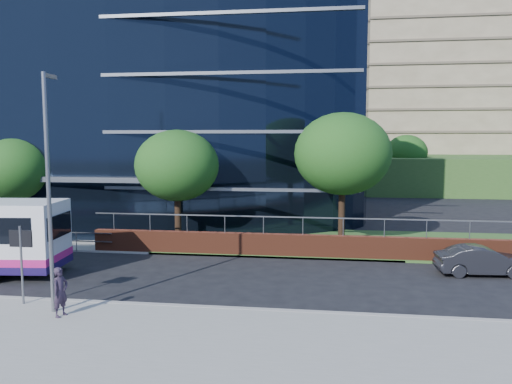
# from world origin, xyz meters

# --- Properties ---
(grass_verge) EXTENTS (36.00, 8.00, 0.12)m
(grass_verge) POSITION_xyz_m (24.00, 11.00, 0.06)
(grass_verge) COLOR #2D511E
(grass_verge) RESTS_ON ground
(glass_office) EXTENTS (44.00, 23.10, 16.00)m
(glass_office) POSITION_xyz_m (-4.00, 20.85, 8.00)
(glass_office) COLOR black
(glass_office) RESTS_ON ground
(retaining_wall) EXTENTS (34.00, 0.40, 2.11)m
(retaining_wall) POSITION_xyz_m (20.00, 7.30, 0.61)
(retaining_wall) COLOR maroon
(retaining_wall) RESTS_ON ground
(apartment_block) EXTENTS (60.00, 42.00, 30.00)m
(apartment_block) POSITION_xyz_m (32.00, 57.21, 11.11)
(apartment_block) COLOR #2D511E
(apartment_block) RESTS_ON ground
(street_sign) EXTENTS (0.85, 0.09, 2.80)m
(street_sign) POSITION_xyz_m (4.50, -1.59, 2.15)
(street_sign) COLOR slate
(street_sign) RESTS_ON pavement_near
(tree_far_b) EXTENTS (4.29, 4.29, 6.05)m
(tree_far_b) POSITION_xyz_m (-3.00, 9.50, 4.21)
(tree_far_b) COLOR black
(tree_far_b) RESTS_ON ground
(tree_far_c) EXTENTS (4.62, 4.62, 6.51)m
(tree_far_c) POSITION_xyz_m (7.00, 9.00, 4.54)
(tree_far_c) COLOR black
(tree_far_c) RESTS_ON ground
(tree_far_d) EXTENTS (5.28, 5.28, 7.44)m
(tree_far_d) POSITION_xyz_m (16.00, 10.00, 5.19)
(tree_far_d) COLOR black
(tree_far_d) RESTS_ON ground
(tree_dist_e) EXTENTS (4.62, 4.62, 6.51)m
(tree_dist_e) POSITION_xyz_m (24.00, 40.00, 4.54)
(tree_dist_e) COLOR black
(tree_dist_e) RESTS_ON ground
(streetlight_east) EXTENTS (0.15, 0.77, 8.00)m
(streetlight_east) POSITION_xyz_m (6.00, -2.17, 4.44)
(streetlight_east) COLOR slate
(streetlight_east) RESTS_ON pavement_near
(parked_car) EXTENTS (4.02, 1.66, 1.29)m
(parked_car) POSITION_xyz_m (21.99, 5.19, 0.65)
(parked_car) COLOR black
(parked_car) RESTS_ON ground
(pedestrian) EXTENTS (0.53, 0.68, 1.65)m
(pedestrian) POSITION_xyz_m (6.49, -2.59, 0.97)
(pedestrian) COLOR #2C2132
(pedestrian) RESTS_ON pavement_near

